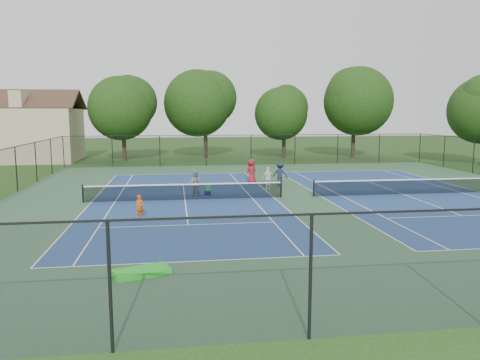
{
  "coord_description": "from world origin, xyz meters",
  "views": [
    {
      "loc": [
        -7.54,
        -28.01,
        5.3
      ],
      "look_at": [
        -3.77,
        -1.0,
        1.3
      ],
      "focal_mm": 35.0,
      "sensor_mm": 36.0,
      "label": 1
    }
  ],
  "objects": [
    {
      "name": "bystander_a",
      "position": [
        -1.27,
        3.05,
        0.79
      ],
      "size": [
        0.99,
        0.63,
        1.57
      ],
      "primitive_type": "imported",
      "rotation": [
        0.0,
        0.0,
        3.43
      ],
      "color": "white",
      "rests_on": "ground"
    },
    {
      "name": "tree_back_a",
      "position": [
        -13.0,
        24.0,
        6.04
      ],
      "size": [
        6.8,
        6.8,
        9.15
      ],
      "color": "#2D2116",
      "rests_on": "ground"
    },
    {
      "name": "perimeter_fence",
      "position": [
        0.0,
        0.0,
        1.6
      ],
      "size": [
        36.08,
        36.08,
        3.02
      ],
      "color": "black",
      "rests_on": "ground"
    },
    {
      "name": "tree_back_d",
      "position": [
        13.0,
        24.0,
        6.82
      ],
      "size": [
        7.8,
        7.8,
        10.37
      ],
      "color": "#2D2116",
      "rests_on": "ground"
    },
    {
      "name": "ground",
      "position": [
        0.0,
        0.0,
        0.0
      ],
      "size": [
        140.0,
        140.0,
        0.0
      ],
      "primitive_type": "plane",
      "color": "#234716",
      "rests_on": "ground"
    },
    {
      "name": "tennis_court_right",
      "position": [
        7.0,
        0.0,
        0.1
      ],
      "size": [
        12.0,
        23.83,
        1.07
      ],
      "color": "navy",
      "rests_on": "ground"
    },
    {
      "name": "bystander_b",
      "position": [
        -0.12,
        4.39,
        0.87
      ],
      "size": [
        1.3,
        1.08,
        1.75
      ],
      "primitive_type": "imported",
      "rotation": [
        0.0,
        0.0,
        2.69
      ],
      "color": "#1B223B",
      "rests_on": "ground"
    },
    {
      "name": "ball_hopper",
      "position": [
        -5.52,
        1.39,
        0.51
      ],
      "size": [
        0.37,
        0.32,
        0.37
      ],
      "primitive_type": "cube",
      "rotation": [
        0.0,
        0.0,
        0.12
      ],
      "color": "green",
      "rests_on": "ball_crate"
    },
    {
      "name": "clapboard_house",
      "position": [
        -23.0,
        25.0,
        3.09
      ],
      "size": [
        10.8,
        8.1,
        7.65
      ],
      "color": "tan",
      "rests_on": "ground"
    },
    {
      "name": "tree_back_b",
      "position": [
        -4.0,
        26.0,
        6.6
      ],
      "size": [
        7.6,
        7.6,
        10.03
      ],
      "color": "#2D2116",
      "rests_on": "ground"
    },
    {
      "name": "child_player",
      "position": [
        -9.34,
        -4.67,
        0.6
      ],
      "size": [
        0.51,
        0.44,
        1.19
      ],
      "primitive_type": "imported",
      "rotation": [
        0.0,
        0.0,
        0.43
      ],
      "color": "#CA4F0D",
      "rests_on": "ground"
    },
    {
      "name": "bystander_c",
      "position": [
        -1.98,
        5.71,
        0.93
      ],
      "size": [
        1.08,
        0.97,
        1.85
      ],
      "primitive_type": "imported",
      "rotation": [
        0.0,
        0.0,
        3.67
      ],
      "color": "maroon",
      "rests_on": "ground"
    },
    {
      "name": "green_tarp",
      "position": [
        -8.71,
        -13.01,
        0.1
      ],
      "size": [
        1.97,
        1.44,
        0.18
      ],
      "primitive_type": "cube",
      "rotation": [
        0.0,
        0.0,
        0.35
      ],
      "color": "green",
      "rests_on": "ground"
    },
    {
      "name": "instructor",
      "position": [
        -6.32,
        1.37,
        0.8
      ],
      "size": [
        0.9,
        0.76,
        1.61
      ],
      "primitive_type": "imported",
      "rotation": [
        0.0,
        0.0,
        2.92
      ],
      "color": "gray",
      "rests_on": "ground"
    },
    {
      "name": "tree_back_c",
      "position": [
        5.0,
        25.0,
        5.48
      ],
      "size": [
        6.0,
        6.0,
        8.4
      ],
      "color": "#2D2116",
      "rests_on": "ground"
    },
    {
      "name": "ball_crate",
      "position": [
        -5.52,
        1.39,
        0.16
      ],
      "size": [
        0.41,
        0.32,
        0.33
      ],
      "primitive_type": "cube",
      "rotation": [
        0.0,
        0.0,
        0.05
      ],
      "color": "navy",
      "rests_on": "ground"
    },
    {
      "name": "court_pad",
      "position": [
        0.0,
        0.0,
        0.0
      ],
      "size": [
        36.0,
        36.0,
        0.01
      ],
      "primitive_type": "cube",
      "color": "#2F5436",
      "rests_on": "ground"
    },
    {
      "name": "tennis_court_left",
      "position": [
        -7.0,
        0.0,
        0.1
      ],
      "size": [
        12.0,
        23.83,
        1.07
      ],
      "color": "navy",
      "rests_on": "ground"
    }
  ]
}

